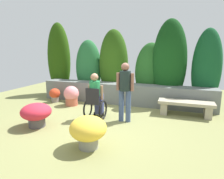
{
  "coord_description": "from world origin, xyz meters",
  "views": [
    {
      "loc": [
        1.93,
        -4.84,
        1.97
      ],
      "look_at": [
        0.13,
        0.33,
        0.85
      ],
      "focal_mm": 31.15,
      "sensor_mm": 36.0,
      "label": 1
    }
  ],
  "objects_px": {
    "person_in_wheelchair": "(96,98)",
    "flower_pot_red_accent": "(71,96)",
    "flower_pot_small_foreground": "(36,113)",
    "stone_bench": "(186,106)",
    "person_standing_companion": "(125,88)",
    "flower_pot_terracotta_by_wall": "(88,130)",
    "flower_pot_purple_near": "(55,95)"
  },
  "relations": [
    {
      "from": "flower_pot_red_accent",
      "to": "flower_pot_small_foreground",
      "type": "distance_m",
      "value": 2.05
    },
    {
      "from": "person_standing_companion",
      "to": "flower_pot_terracotta_by_wall",
      "type": "bearing_deg",
      "value": -106.36
    },
    {
      "from": "flower_pot_purple_near",
      "to": "flower_pot_terracotta_by_wall",
      "type": "height_order",
      "value": "flower_pot_terracotta_by_wall"
    },
    {
      "from": "stone_bench",
      "to": "flower_pot_terracotta_by_wall",
      "type": "relative_size",
      "value": 2.13
    },
    {
      "from": "person_in_wheelchair",
      "to": "flower_pot_purple_near",
      "type": "relative_size",
      "value": 2.51
    },
    {
      "from": "stone_bench",
      "to": "flower_pot_terracotta_by_wall",
      "type": "distance_m",
      "value": 3.36
    },
    {
      "from": "flower_pot_terracotta_by_wall",
      "to": "flower_pot_small_foreground",
      "type": "relative_size",
      "value": 0.97
    },
    {
      "from": "person_in_wheelchair",
      "to": "flower_pot_red_accent",
      "type": "xyz_separation_m",
      "value": [
        -1.38,
        0.96,
        -0.26
      ]
    },
    {
      "from": "flower_pot_purple_near",
      "to": "flower_pot_small_foreground",
      "type": "bearing_deg",
      "value": -65.41
    },
    {
      "from": "stone_bench",
      "to": "person_in_wheelchair",
      "type": "bearing_deg",
      "value": -159.79
    },
    {
      "from": "stone_bench",
      "to": "flower_pot_purple_near",
      "type": "distance_m",
      "value": 4.7
    },
    {
      "from": "stone_bench",
      "to": "person_standing_companion",
      "type": "bearing_deg",
      "value": -150.29
    },
    {
      "from": "stone_bench",
      "to": "person_in_wheelchair",
      "type": "relative_size",
      "value": 1.21
    },
    {
      "from": "flower_pot_purple_near",
      "to": "flower_pot_small_foreground",
      "type": "relative_size",
      "value": 0.68
    },
    {
      "from": "person_in_wheelchair",
      "to": "person_standing_companion",
      "type": "height_order",
      "value": "person_standing_companion"
    },
    {
      "from": "person_standing_companion",
      "to": "flower_pot_red_accent",
      "type": "xyz_separation_m",
      "value": [
        -2.24,
        0.92,
        -0.59
      ]
    },
    {
      "from": "person_in_wheelchair",
      "to": "flower_pot_terracotta_by_wall",
      "type": "bearing_deg",
      "value": -62.59
    },
    {
      "from": "flower_pot_terracotta_by_wall",
      "to": "flower_pot_red_accent",
      "type": "distance_m",
      "value": 3.27
    },
    {
      "from": "stone_bench",
      "to": "flower_pot_terracotta_by_wall",
      "type": "height_order",
      "value": "flower_pot_terracotta_by_wall"
    },
    {
      "from": "stone_bench",
      "to": "flower_pot_red_accent",
      "type": "distance_m",
      "value": 3.86
    },
    {
      "from": "flower_pot_terracotta_by_wall",
      "to": "flower_pot_red_accent",
      "type": "height_order",
      "value": "flower_pot_red_accent"
    },
    {
      "from": "person_standing_companion",
      "to": "flower_pot_purple_near",
      "type": "bearing_deg",
      "value": 153.78
    },
    {
      "from": "flower_pot_red_accent",
      "to": "flower_pot_small_foreground",
      "type": "bearing_deg",
      "value": -84.93
    },
    {
      "from": "person_standing_companion",
      "to": "flower_pot_terracotta_by_wall",
      "type": "xyz_separation_m",
      "value": [
        -0.29,
        -1.69,
        -0.57
      ]
    },
    {
      "from": "flower_pot_red_accent",
      "to": "flower_pot_small_foreground",
      "type": "relative_size",
      "value": 0.9
    },
    {
      "from": "flower_pot_small_foreground",
      "to": "flower_pot_terracotta_by_wall",
      "type": "bearing_deg",
      "value": -17.95
    },
    {
      "from": "flower_pot_purple_near",
      "to": "flower_pot_small_foreground",
      "type": "height_order",
      "value": "flower_pot_small_foreground"
    },
    {
      "from": "flower_pot_red_accent",
      "to": "flower_pot_small_foreground",
      "type": "xyz_separation_m",
      "value": [
        0.18,
        -2.05,
        0.0
      ]
    },
    {
      "from": "person_standing_companion",
      "to": "person_in_wheelchair",
      "type": "bearing_deg",
      "value": 175.78
    },
    {
      "from": "person_in_wheelchair",
      "to": "flower_pot_purple_near",
      "type": "height_order",
      "value": "person_in_wheelchair"
    },
    {
      "from": "flower_pot_red_accent",
      "to": "person_in_wheelchair",
      "type": "bearing_deg",
      "value": -34.77
    },
    {
      "from": "person_in_wheelchair",
      "to": "flower_pot_red_accent",
      "type": "distance_m",
      "value": 1.7
    }
  ]
}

